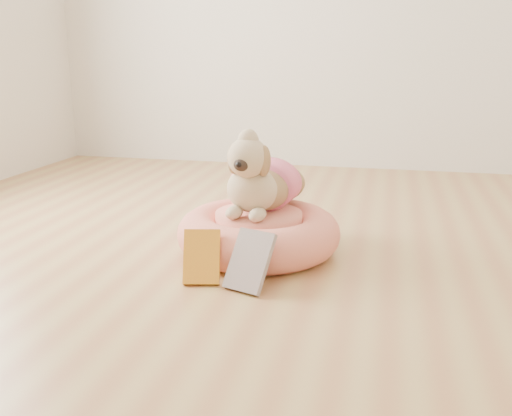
% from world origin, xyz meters
% --- Properties ---
extents(floor, '(4.50, 4.50, 0.00)m').
position_xyz_m(floor, '(0.00, 0.00, 0.00)').
color(floor, '#B47A4B').
rests_on(floor, ground).
extents(pet_bed, '(0.69, 0.69, 0.18)m').
position_xyz_m(pet_bed, '(0.01, 0.27, 0.09)').
color(pet_bed, '#E36C59').
rests_on(pet_bed, floor).
extents(dog, '(0.41, 0.55, 0.37)m').
position_xyz_m(dog, '(0.01, 0.30, 0.36)').
color(dog, brown).
rests_on(dog, pet_bed).
extents(book_yellow, '(0.16, 0.14, 0.19)m').
position_xyz_m(book_yellow, '(-0.12, -0.10, 0.10)').
color(book_yellow, gold).
rests_on(book_yellow, floor).
extents(book_white, '(0.19, 0.18, 0.20)m').
position_xyz_m(book_white, '(0.06, -0.11, 0.10)').
color(book_white, white).
rests_on(book_white, floor).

